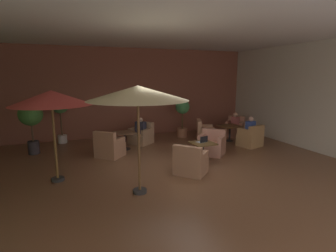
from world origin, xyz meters
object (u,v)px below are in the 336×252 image
at_px(potted_tree_mid_right, 60,108).
at_px(patron_blue_shirt, 250,127).
at_px(armchair_front_left_north, 212,145).
at_px(armchair_mid_center_north, 235,129).
at_px(armchair_front_right_east, 109,147).
at_px(cafe_table_front_right, 125,136).
at_px(armchair_mid_center_east, 204,133).
at_px(potted_tree_left_corner, 182,113).
at_px(open_laptop, 203,141).
at_px(cafe_table_front_left, 203,147).
at_px(armchair_front_left_east, 190,163).
at_px(potted_tree_mid_left, 31,118).
at_px(patron_by_window, 141,127).
at_px(armchair_front_right_north, 142,136).
at_px(patio_umbrella_tall_red, 138,94).
at_px(patio_umbrella_center_beige, 51,99).
at_px(patron_with_friend, 235,120).
at_px(iced_drink_cup, 204,140).
at_px(cafe_table_mid_center, 230,128).
at_px(armchair_mid_center_south, 250,138).

xyz_separation_m(potted_tree_mid_right, patron_blue_shirt, (6.74, -3.04, -0.64)).
bearing_deg(armchair_front_left_north, armchair_mid_center_north, 41.43).
bearing_deg(armchair_front_right_east, cafe_table_front_right, 48.17).
distance_m(armchair_mid_center_east, potted_tree_left_corner, 1.37).
distance_m(cafe_table_front_right, open_laptop, 3.05).
height_order(cafe_table_front_left, armchair_front_left_east, armchair_front_left_east).
bearing_deg(patron_blue_shirt, open_laptop, -157.28).
bearing_deg(potted_tree_mid_left, patron_by_window, 1.04).
xyz_separation_m(armchair_front_right_north, armchair_front_right_east, (-1.46, -1.38, 0.02)).
xyz_separation_m(armchair_front_left_north, armchair_front_right_east, (-3.34, 0.92, 0.01)).
bearing_deg(patio_umbrella_tall_red, armchair_front_right_north, 74.54).
height_order(patio_umbrella_tall_red, patio_umbrella_center_beige, patio_umbrella_tall_red).
relative_size(potted_tree_mid_left, patron_with_friend, 2.85).
xyz_separation_m(armchair_front_left_north, cafe_table_front_right, (-2.67, 1.67, 0.17)).
bearing_deg(armchair_front_right_north, open_laptop, -68.80).
xyz_separation_m(cafe_table_front_right, armchair_front_right_east, (-0.67, -0.75, -0.17)).
xyz_separation_m(patio_umbrella_center_beige, potted_tree_left_corner, (5.00, 3.46, -1.06)).
height_order(armchair_mid_center_north, armchair_mid_center_east, armchair_mid_center_east).
xyz_separation_m(potted_tree_left_corner, iced_drink_cup, (-0.77, -3.43, -0.35)).
xyz_separation_m(cafe_table_front_right, patio_umbrella_center_beige, (-2.22, -2.33, 1.62)).
bearing_deg(patio_umbrella_tall_red, patron_blue_shirt, 26.81).
distance_m(armchair_front_left_east, patron_by_window, 3.74).
height_order(armchair_mid_center_east, iced_drink_cup, armchair_mid_center_east).
height_order(armchair_front_right_east, patio_umbrella_tall_red, patio_umbrella_tall_red).
bearing_deg(cafe_table_front_left, armchair_mid_center_east, 60.59).
height_order(armchair_mid_center_east, potted_tree_left_corner, potted_tree_left_corner).
relative_size(cafe_table_front_left, patron_blue_shirt, 1.06).
relative_size(cafe_table_mid_center, patron_by_window, 1.30).
distance_m(potted_tree_left_corner, patron_with_friend, 2.38).
relative_size(patio_umbrella_center_beige, open_laptop, 6.44).
bearing_deg(armchair_front_right_north, patio_umbrella_center_beige, -135.56).
height_order(patron_by_window, patron_with_friend, patron_with_friend).
relative_size(potted_tree_mid_left, potted_tree_mid_right, 0.93).
height_order(armchair_front_left_east, iced_drink_cup, armchair_front_left_east).
xyz_separation_m(cafe_table_mid_center, patio_umbrella_tall_red, (-4.72, -3.48, 1.74)).
relative_size(patio_umbrella_tall_red, iced_drink_cup, 22.35).
bearing_deg(potted_tree_mid_left, open_laptop, -29.79).
distance_m(cafe_table_front_right, armchair_mid_center_south, 4.75).
bearing_deg(patio_umbrella_tall_red, armchair_front_left_north, 34.17).
bearing_deg(patio_umbrella_tall_red, patron_with_friend, 37.46).
relative_size(armchair_front_right_east, armchair_mid_center_south, 1.17).
height_order(armchair_front_left_north, armchair_mid_center_south, armchair_front_left_north).
bearing_deg(patron_by_window, potted_tree_mid_right, 157.78).
distance_m(armchair_mid_center_north, patron_by_window, 4.31).
bearing_deg(open_laptop, armchair_mid_center_east, 60.41).
xyz_separation_m(cafe_table_front_left, armchair_front_left_east, (-0.75, -0.72, -0.19)).
xyz_separation_m(armchair_mid_center_north, potted_tree_left_corner, (-2.27, 0.69, 0.73)).
bearing_deg(armchair_front_left_north, armchair_front_right_north, 129.37).
relative_size(armchair_front_left_east, armchair_mid_center_north, 1.00).
xyz_separation_m(armchair_mid_center_east, potted_tree_mid_left, (-6.41, 0.42, 0.94)).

